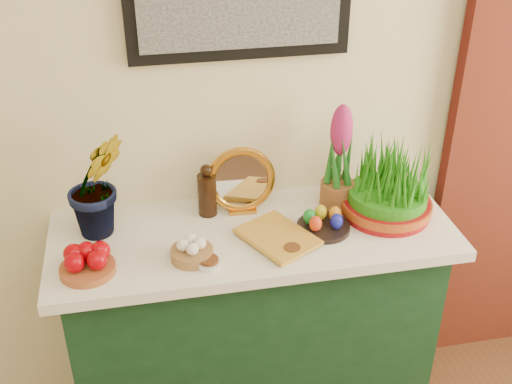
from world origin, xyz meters
TOP-DOWN VIEW (x-y plane):
  - sideboard at (0.01, 2.00)m, footprint 1.30×0.45m
  - tablecloth at (0.01, 2.00)m, footprint 1.40×0.55m
  - hyacinth_green at (-0.50, 2.09)m, footprint 0.30×0.28m
  - apple_bowl at (-0.55, 1.87)m, footprint 0.18×0.18m
  - garlic_basket at (-0.22, 1.88)m, footprint 0.16×0.16m
  - vinegar_cruet at (-0.13, 2.14)m, footprint 0.07×0.07m
  - mirror at (-0.01, 2.14)m, footprint 0.25×0.07m
  - book at (-0.01, 1.88)m, footprint 0.27×0.30m
  - spice_dish_left at (-0.17, 1.82)m, footprint 0.08×0.08m
  - spice_dish_right at (0.10, 1.84)m, footprint 0.07×0.07m
  - egg_plate at (0.24, 1.96)m, footprint 0.22×0.22m
  - hyacinth_pink at (0.33, 2.10)m, footprint 0.12×0.12m
  - wheatgrass_sabzeh at (0.49, 2.01)m, footprint 0.32×0.32m

SIDE VIEW (x-z plane):
  - sideboard at x=0.01m, z-range 0.00..0.85m
  - tablecloth at x=0.01m, z-range 0.85..0.89m
  - spice_dish_right at x=0.10m, z-range 0.89..0.92m
  - spice_dish_left at x=-0.17m, z-range 0.89..0.92m
  - book at x=-0.01m, z-range 0.89..0.92m
  - egg_plate at x=0.24m, z-range 0.88..0.96m
  - garlic_basket at x=-0.22m, z-range 0.88..0.96m
  - apple_bowl at x=-0.55m, z-range 0.88..0.97m
  - vinegar_cruet at x=-0.13m, z-range 0.88..1.08m
  - wheatgrass_sabzeh at x=0.49m, z-range 0.87..1.14m
  - mirror at x=-0.01m, z-range 0.89..1.14m
  - hyacinth_pink at x=0.33m, z-range 0.87..1.27m
  - hyacinth_green at x=-0.50m, z-range 0.89..1.39m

